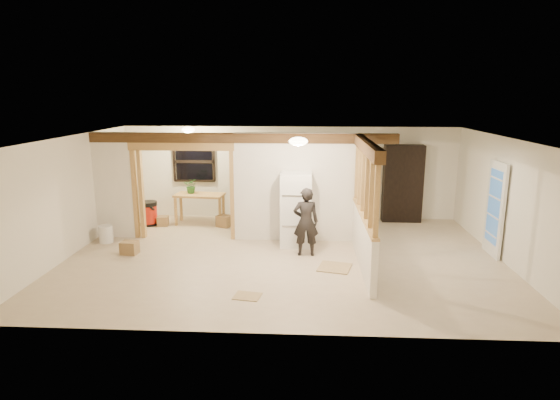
# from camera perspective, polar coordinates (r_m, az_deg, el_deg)

# --- Properties ---
(floor) EXTENTS (9.00, 6.50, 0.01)m
(floor) POSITION_cam_1_polar(r_m,az_deg,el_deg) (9.92, 0.42, -6.96)
(floor) COLOR #C4B192
(floor) RESTS_ON ground
(ceiling) EXTENTS (9.00, 6.50, 0.01)m
(ceiling) POSITION_cam_1_polar(r_m,az_deg,el_deg) (9.38, 0.45, 7.60)
(ceiling) COLOR white
(wall_back) EXTENTS (9.00, 0.01, 2.50)m
(wall_back) POSITION_cam_1_polar(r_m,az_deg,el_deg) (12.76, 1.14, 3.33)
(wall_back) COLOR silver
(wall_back) RESTS_ON floor
(wall_front) EXTENTS (9.00, 0.01, 2.50)m
(wall_front) POSITION_cam_1_polar(r_m,az_deg,el_deg) (6.45, -0.96, -6.22)
(wall_front) COLOR silver
(wall_front) RESTS_ON floor
(wall_left) EXTENTS (0.01, 6.50, 2.50)m
(wall_left) POSITION_cam_1_polar(r_m,az_deg,el_deg) (10.77, -24.24, 0.41)
(wall_left) COLOR silver
(wall_left) RESTS_ON floor
(wall_right) EXTENTS (0.01, 6.50, 2.50)m
(wall_right) POSITION_cam_1_polar(r_m,az_deg,el_deg) (10.39, 26.07, -0.19)
(wall_right) COLOR silver
(wall_right) RESTS_ON floor
(partition_left_stub) EXTENTS (0.90, 0.12, 2.50)m
(partition_left_stub) POSITION_cam_1_polar(r_m,az_deg,el_deg) (11.64, -19.61, 1.66)
(partition_left_stub) COLOR white
(partition_left_stub) RESTS_ON floor
(partition_center) EXTENTS (2.80, 0.12, 2.50)m
(partition_center) POSITION_cam_1_polar(r_m,az_deg,el_deg) (10.74, 1.81, 1.52)
(partition_center) COLOR white
(partition_center) RESTS_ON floor
(doorway_frame) EXTENTS (2.46, 0.14, 2.20)m
(doorway_frame) POSITION_cam_1_polar(r_m,az_deg,el_deg) (11.14, -11.70, 0.88)
(doorway_frame) COLOR tan
(doorway_frame) RESTS_ON floor
(header_beam_back) EXTENTS (7.00, 0.18, 0.22)m
(header_beam_back) POSITION_cam_1_polar(r_m,az_deg,el_deg) (10.67, -4.66, 7.55)
(header_beam_back) COLOR #4E341A
(header_beam_back) RESTS_ON ceiling
(header_beam_right) EXTENTS (0.18, 3.30, 0.22)m
(header_beam_right) POSITION_cam_1_polar(r_m,az_deg,el_deg) (9.06, 10.55, 6.44)
(header_beam_right) COLOR #4E341A
(header_beam_right) RESTS_ON ceiling
(pony_wall) EXTENTS (0.12, 3.20, 1.00)m
(pony_wall) POSITION_cam_1_polar(r_m,az_deg,el_deg) (9.44, 10.09, -4.97)
(pony_wall) COLOR white
(pony_wall) RESTS_ON floor
(stud_partition) EXTENTS (0.14, 3.20, 1.32)m
(stud_partition) POSITION_cam_1_polar(r_m,az_deg,el_deg) (9.16, 10.37, 1.96)
(stud_partition) COLOR tan
(stud_partition) RESTS_ON pony_wall
(window_back) EXTENTS (1.12, 0.10, 1.10)m
(window_back) POSITION_cam_1_polar(r_m,az_deg,el_deg) (12.99, -10.45, 4.63)
(window_back) COLOR black
(window_back) RESTS_ON wall_back
(french_door) EXTENTS (0.12, 0.86, 2.00)m
(french_door) POSITION_cam_1_polar(r_m,az_deg,el_deg) (10.77, 24.75, -1.00)
(french_door) COLOR white
(french_door) RESTS_ON floor
(ceiling_dome_main) EXTENTS (0.36, 0.36, 0.16)m
(ceiling_dome_main) POSITION_cam_1_polar(r_m,az_deg,el_deg) (8.87, 2.24, 7.16)
(ceiling_dome_main) COLOR #FFEABF
(ceiling_dome_main) RESTS_ON ceiling
(ceiling_dome_util) EXTENTS (0.32, 0.32, 0.14)m
(ceiling_dome_util) POSITION_cam_1_polar(r_m,az_deg,el_deg) (12.03, -11.13, 8.42)
(ceiling_dome_util) COLOR #FFEABF
(ceiling_dome_util) RESTS_ON ceiling
(hanging_bulb) EXTENTS (0.07, 0.07, 0.07)m
(hanging_bulb) POSITION_cam_1_polar(r_m,az_deg,el_deg) (11.26, -9.45, 6.67)
(hanging_bulb) COLOR #FFD88C
(hanging_bulb) RESTS_ON ceiling
(refrigerator) EXTENTS (0.69, 0.67, 1.66)m
(refrigerator) POSITION_cam_1_polar(r_m,az_deg,el_deg) (10.45, 1.96, -1.15)
(refrigerator) COLOR silver
(refrigerator) RESTS_ON floor
(woman) EXTENTS (0.56, 0.39, 1.46)m
(woman) POSITION_cam_1_polar(r_m,az_deg,el_deg) (9.82, 3.16, -2.67)
(woman) COLOR black
(woman) RESTS_ON floor
(work_table) EXTENTS (1.32, 0.75, 0.79)m
(work_table) POSITION_cam_1_polar(r_m,az_deg,el_deg) (12.50, -9.72, -1.05)
(work_table) COLOR tan
(work_table) RESTS_ON floor
(potted_plant) EXTENTS (0.36, 0.31, 0.40)m
(potted_plant) POSITION_cam_1_polar(r_m,az_deg,el_deg) (12.51, -10.75, 1.72)
(potted_plant) COLOR #275625
(potted_plant) RESTS_ON work_table
(shop_vac) EXTENTS (0.49, 0.49, 0.63)m
(shop_vac) POSITION_cam_1_polar(r_m,az_deg,el_deg) (12.65, -15.69, -1.55)
(shop_vac) COLOR #B61D0D
(shop_vac) RESTS_ON floor
(bookshelf) EXTENTS (1.03, 0.34, 2.05)m
(bookshelf) POSITION_cam_1_polar(r_m,az_deg,el_deg) (12.82, 14.73, 1.94)
(bookshelf) COLOR black
(bookshelf) RESTS_ON floor
(bucket) EXTENTS (0.35, 0.35, 0.40)m
(bucket) POSITION_cam_1_polar(r_m,az_deg,el_deg) (11.52, -20.45, -3.90)
(bucket) COLOR silver
(bucket) RESTS_ON floor
(box_util_a) EXTENTS (0.44, 0.41, 0.29)m
(box_util_a) POSITION_cam_1_polar(r_m,az_deg,el_deg) (12.16, -6.82, -2.56)
(box_util_a) COLOR olive
(box_util_a) RESTS_ON floor
(box_util_b) EXTENTS (0.30, 0.30, 0.25)m
(box_util_b) POSITION_cam_1_polar(r_m,az_deg,el_deg) (12.54, -14.07, -2.50)
(box_util_b) COLOR olive
(box_util_b) RESTS_ON floor
(box_front) EXTENTS (0.37, 0.31, 0.28)m
(box_front) POSITION_cam_1_polar(r_m,az_deg,el_deg) (10.55, -17.87, -5.56)
(box_front) COLOR olive
(box_front) RESTS_ON floor
(floor_panel_near) EXTENTS (0.74, 0.74, 0.02)m
(floor_panel_near) POSITION_cam_1_polar(r_m,az_deg,el_deg) (9.37, 6.67, -8.16)
(floor_panel_near) COLOR tan
(floor_panel_near) RESTS_ON floor
(floor_panel_far) EXTENTS (0.50, 0.42, 0.01)m
(floor_panel_far) POSITION_cam_1_polar(r_m,az_deg,el_deg) (8.10, -4.01, -11.61)
(floor_panel_far) COLOR tan
(floor_panel_far) RESTS_ON floor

